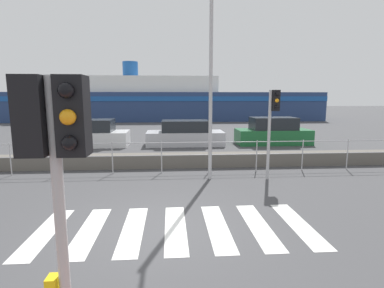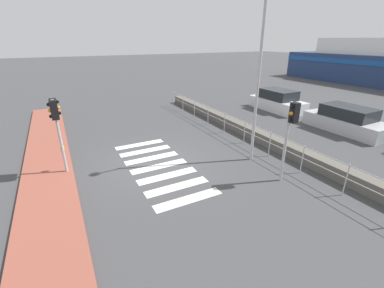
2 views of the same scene
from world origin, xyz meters
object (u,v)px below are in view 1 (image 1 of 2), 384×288
Objects in this scene: streetlamp at (212,56)px; parked_car_silver at (185,135)px; traffic_light_near at (55,151)px; ferry_boat at (160,102)px; parked_car_green at (273,133)px; parked_car_white at (91,135)px; traffic_light_far at (273,114)px.

parked_car_silver is (-0.48, 7.53, -3.44)m from streetlamp.
traffic_light_near is 0.08× the size of ferry_boat.
parked_car_silver is 1.03× the size of parked_car_green.
streetlamp is at bearing -86.35° from parked_car_silver.
parked_car_white is 5.34m from parked_car_silver.
streetlamp reaches higher than parked_car_white.
traffic_light_far is at bearing -43.63° from parked_car_white.
parked_car_green is at bearing 57.93° from streetlamp.
traffic_light_far is at bearing -71.39° from parked_car_silver.
ferry_boat is 21.05m from parked_car_green.
streetlamp is 1.49× the size of parked_car_silver.
parked_car_silver is 5.20m from parked_car_green.
parked_car_green is at bearing 64.15° from traffic_light_near.
ferry_boat is 19.87m from parked_car_silver.
parked_car_silver is at bearing 93.65° from streetlamp.
traffic_light_far is 0.68× the size of parked_car_silver.
traffic_light_near is at bearing -76.49° from parked_car_white.
parked_car_silver is at bearing 82.75° from traffic_light_near.
parked_car_green is (7.04, 14.54, -1.64)m from traffic_light_near.
traffic_light_near is 7.59m from streetlamp.
parked_car_green is at bearing 0.00° from parked_car_silver.
parked_car_silver is (-2.53, 7.50, -1.59)m from traffic_light_far.
traffic_light_far reaches higher than parked_car_green.
parked_car_white is at bearing 103.51° from traffic_light_near.
parked_car_silver is (1.85, 14.54, -1.70)m from traffic_light_near.
ferry_boat is at bearing 80.53° from parked_car_white.
ferry_boat reaches higher than traffic_light_far.
traffic_light_near is at bearing -89.66° from ferry_boat.
traffic_light_far is 8.07m from parked_car_silver.
parked_car_silver is at bearing -84.05° from ferry_boat.
ferry_boat is at bearing 95.32° from streetlamp.
parked_car_white is at bearing 180.00° from parked_car_silver.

